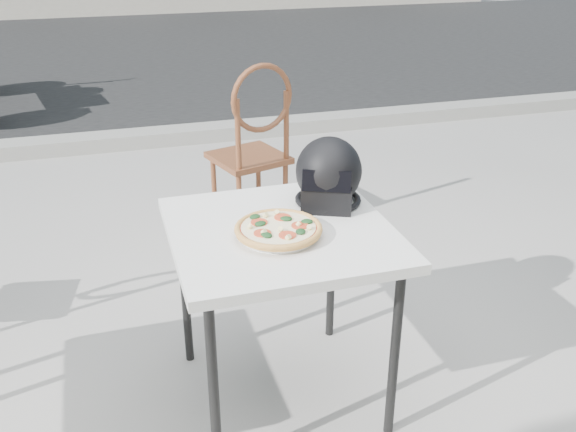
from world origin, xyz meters
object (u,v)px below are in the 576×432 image
object	(u,v)px
plate	(278,234)
cafe_chair_main	(254,140)
cafe_table_main	(281,245)
helmet	(328,175)
pizza	(278,229)

from	to	relation	value
plate	cafe_chair_main	bearing A→B (deg)	79.52
cafe_table_main	helmet	world-z (taller)	helmet
pizza	cafe_table_main	bearing A→B (deg)	67.20
plate	helmet	bearing A→B (deg)	39.92
helmet	plate	bearing A→B (deg)	-116.57
plate	cafe_table_main	bearing A→B (deg)	67.14
pizza	helmet	bearing A→B (deg)	39.91
cafe_table_main	pizza	world-z (taller)	pizza
cafe_chair_main	pizza	bearing A→B (deg)	62.55
plate	pizza	bearing A→B (deg)	51.69
cafe_table_main	plate	world-z (taller)	plate
cafe_table_main	cafe_chair_main	bearing A→B (deg)	80.06
cafe_table_main	plate	size ratio (longest dim) A/B	2.72
cafe_table_main	plate	xyz separation A→B (m)	(-0.03, -0.06, 0.08)
helmet	cafe_chair_main	bearing A→B (deg)	112.45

